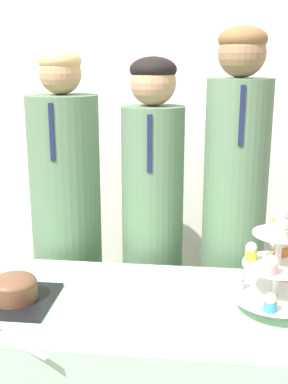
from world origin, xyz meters
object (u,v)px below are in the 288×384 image
(student_0, at_px, (68,247))
(student_2, at_px, (233,240))
(student_1, at_px, (152,249))
(cake_knife, at_px, (1,334))
(cupcake_stand, at_px, (279,266))
(round_cake, at_px, (14,290))

(student_0, height_order, student_2, student_2)
(student_1, bearing_deg, cake_knife, -116.09)
(cake_knife, xyz_separation_m, student_0, (-0.01, 0.74, -0.03))
(student_2, bearing_deg, cupcake_stand, -78.27)
(round_cake, bearing_deg, student_1, 54.00)
(cake_knife, distance_m, cupcake_stand, 0.85)
(round_cake, distance_m, student_0, 0.55)
(cake_knife, relative_size, student_2, 0.16)
(student_2, bearing_deg, student_1, -180.00)
(cupcake_stand, bearing_deg, cake_knife, -163.46)
(cake_knife, relative_size, student_0, 0.17)
(cupcake_stand, distance_m, student_0, 0.97)
(cake_knife, bearing_deg, student_2, 77.85)
(student_0, bearing_deg, cake_knife, -89.49)
(cake_knife, bearing_deg, round_cake, 130.87)
(round_cake, height_order, cake_knife, round_cake)
(student_1, bearing_deg, student_2, 0.00)
(cupcake_stand, relative_size, student_1, 0.21)
(cake_knife, xyz_separation_m, cupcake_stand, (0.81, 0.24, 0.15))
(student_0, distance_m, student_1, 0.37)
(student_0, xyz_separation_m, student_1, (0.37, -0.00, 0.01))
(round_cake, xyz_separation_m, cupcake_stand, (0.84, 0.04, 0.11))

